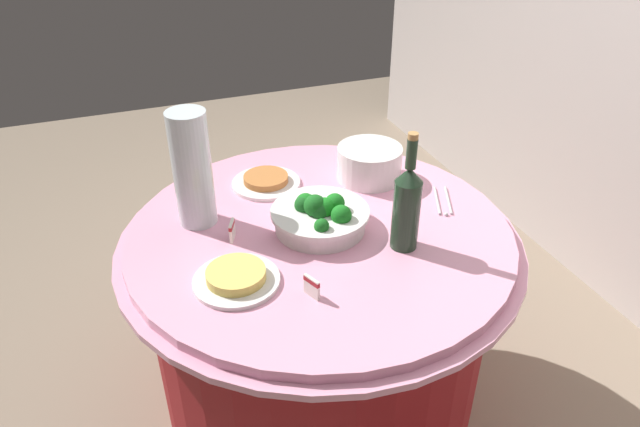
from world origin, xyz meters
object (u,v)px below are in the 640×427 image
at_px(decorative_fruit_vase, 193,172).
at_px(food_plate_peanuts, 266,181).
at_px(wine_bottle, 407,205).
at_px(plate_stack, 369,163).
at_px(label_placard_mid, 232,230).
at_px(food_plate_noodles, 236,278).
at_px(serving_tongs, 443,202).
at_px(label_placard_front, 312,286).
at_px(broccoli_bowl, 320,216).

height_order(decorative_fruit_vase, food_plate_peanuts, decorative_fruit_vase).
height_order(wine_bottle, decorative_fruit_vase, decorative_fruit_vase).
bearing_deg(decorative_fruit_vase, plate_stack, 96.04).
relative_size(plate_stack, food_plate_peanuts, 0.95).
relative_size(decorative_fruit_vase, food_plate_peanuts, 1.55).
height_order(decorative_fruit_vase, label_placard_mid, decorative_fruit_vase).
height_order(plate_stack, food_plate_noodles, plate_stack).
bearing_deg(food_plate_peanuts, food_plate_noodles, -24.82).
bearing_deg(wine_bottle, food_plate_peanuts, -150.91).
distance_m(serving_tongs, label_placard_front, 0.59).
xyz_separation_m(plate_stack, food_plate_noodles, (0.38, -0.54, -0.04)).
bearing_deg(broccoli_bowl, food_plate_peanuts, -166.47).
bearing_deg(label_placard_mid, label_placard_front, 21.56).
xyz_separation_m(serving_tongs, food_plate_peanuts, (-0.30, -0.48, 0.01)).
height_order(plate_stack, food_plate_peanuts, plate_stack).
bearing_deg(decorative_fruit_vase, wine_bottle, 57.06).
height_order(broccoli_bowl, serving_tongs, broccoli_bowl).
distance_m(plate_stack, wine_bottle, 0.40).
bearing_deg(wine_bottle, food_plate_noodles, -90.67).
bearing_deg(food_plate_peanuts, serving_tongs, 57.65).
bearing_deg(label_placard_front, food_plate_peanuts, 174.84).
relative_size(broccoli_bowl, food_plate_peanuts, 1.27).
xyz_separation_m(broccoli_bowl, decorative_fruit_vase, (-0.17, -0.32, 0.12)).
bearing_deg(plate_stack, label_placard_mid, -69.63).
height_order(plate_stack, label_placard_front, plate_stack).
bearing_deg(food_plate_noodles, broccoli_bowl, 118.35).
bearing_deg(wine_bottle, serving_tongs, 125.60).
xyz_separation_m(broccoli_bowl, serving_tongs, (0.00, 0.40, -0.04)).
bearing_deg(wine_bottle, plate_stack, 169.22).
bearing_deg(plate_stack, food_plate_noodles, -54.89).
relative_size(plate_stack, serving_tongs, 1.28).
height_order(broccoli_bowl, food_plate_peanuts, broccoli_bowl).
height_order(label_placard_front, label_placard_mid, same).
bearing_deg(food_plate_peanuts, plate_stack, 77.11).
height_order(serving_tongs, label_placard_mid, label_placard_mid).
distance_m(broccoli_bowl, plate_stack, 0.34).
bearing_deg(food_plate_peanuts, wine_bottle, 29.09).
bearing_deg(broccoli_bowl, serving_tongs, 89.99).
distance_m(wine_bottle, label_placard_mid, 0.48).
height_order(food_plate_peanuts, label_placard_front, label_placard_front).
height_order(plate_stack, decorative_fruit_vase, decorative_fruit_vase).
distance_m(food_plate_noodles, label_placard_mid, 0.20).
bearing_deg(decorative_fruit_vase, label_placard_mid, 29.37).
bearing_deg(wine_bottle, label_placard_mid, -114.77).
bearing_deg(decorative_fruit_vase, label_placard_front, 23.93).
bearing_deg(food_plate_noodles, decorative_fruit_vase, -173.90).
bearing_deg(broccoli_bowl, label_placard_mid, -99.22).
distance_m(serving_tongs, food_plate_peanuts, 0.56).
bearing_deg(serving_tongs, label_placard_mid, -93.52).
relative_size(plate_stack, wine_bottle, 0.62).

